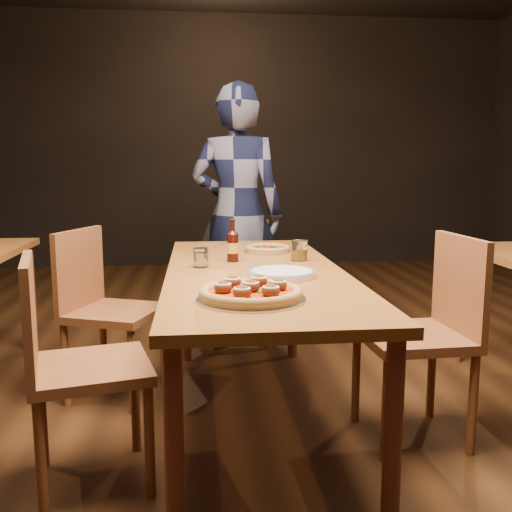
{
  "coord_description": "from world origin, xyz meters",
  "views": [
    {
      "loc": [
        -0.26,
        -2.56,
        1.22
      ],
      "look_at": [
        0.0,
        -0.05,
        0.82
      ],
      "focal_mm": 40.0,
      "sensor_mm": 36.0,
      "label": 1
    }
  ],
  "objects": [
    {
      "name": "diner",
      "position": [
        0.02,
        1.37,
        0.88
      ],
      "size": [
        0.73,
        0.57,
        1.77
      ],
      "primitive_type": "imported",
      "rotation": [
        0.0,
        0.0,
        2.89
      ],
      "color": "black",
      "rests_on": "ground"
    },
    {
      "name": "beer_bottle",
      "position": [
        -0.09,
        0.22,
        0.82
      ],
      "size": [
        0.06,
        0.06,
        0.21
      ],
      "rotation": [
        0.0,
        0.0,
        -0.42
      ],
      "color": "black",
      "rests_on": "table_main"
    },
    {
      "name": "pizza_margherita",
      "position": [
        0.12,
        0.54,
        0.77
      ],
      "size": [
        0.26,
        0.26,
        0.03
      ],
      "rotation": [
        0.0,
        0.0,
        -0.36
      ],
      "color": "#B7B7BF",
      "rests_on": "table_main"
    },
    {
      "name": "chair_main_sw",
      "position": [
        -0.7,
        0.41,
        0.47
      ],
      "size": [
        0.56,
        0.56,
        0.93
      ],
      "primitive_type": null,
      "rotation": [
        0.0,
        0.0,
        1.2
      ],
      "color": "#622C19",
      "rests_on": "ground"
    },
    {
      "name": "chair_main_nw",
      "position": [
        -0.67,
        -0.44,
        0.47
      ],
      "size": [
        0.53,
        0.53,
        0.94
      ],
      "primitive_type": null,
      "rotation": [
        0.0,
        0.0,
        1.81
      ],
      "color": "#622C19",
      "rests_on": "ground"
    },
    {
      "name": "chair_end",
      "position": [
        0.02,
        1.28,
        0.44
      ],
      "size": [
        0.45,
        0.45,
        0.88
      ],
      "primitive_type": null,
      "rotation": [
        0.0,
        0.0,
        -0.09
      ],
      "color": "#622C19",
      "rests_on": "ground"
    },
    {
      "name": "chair_main_e",
      "position": [
        0.68,
        -0.21,
        0.48
      ],
      "size": [
        0.47,
        0.47,
        0.96
      ],
      "primitive_type": null,
      "rotation": [
        0.0,
        0.0,
        -1.52
      ],
      "color": "#622C19",
      "rests_on": "ground"
    },
    {
      "name": "table_main",
      "position": [
        0.0,
        0.0,
        0.68
      ],
      "size": [
        0.8,
        2.0,
        0.75
      ],
      "color": "brown",
      "rests_on": "ground"
    },
    {
      "name": "room_shell",
      "position": [
        0.0,
        0.0,
        1.86
      ],
      "size": [
        9.0,
        9.0,
        9.0
      ],
      "color": "black",
      "rests_on": "ground"
    },
    {
      "name": "plate_stack",
      "position": [
        0.1,
        -0.19,
        0.76
      ],
      "size": [
        0.29,
        0.29,
        0.03
      ],
      "primitive_type": "cylinder",
      "color": "white",
      "rests_on": "table_main"
    },
    {
      "name": "ground",
      "position": [
        0.0,
        0.0,
        0.0
      ],
      "size": [
        9.0,
        9.0,
        0.0
      ],
      "primitive_type": "plane",
      "color": "black"
    },
    {
      "name": "water_glass",
      "position": [
        -0.25,
        0.08,
        0.8
      ],
      "size": [
        0.07,
        0.07,
        0.09
      ],
      "primitive_type": "cylinder",
      "color": "white",
      "rests_on": "table_main"
    },
    {
      "name": "amber_glass",
      "position": [
        0.25,
        0.22,
        0.8
      ],
      "size": [
        0.08,
        0.08,
        0.1
      ],
      "primitive_type": "cylinder",
      "color": "#916210",
      "rests_on": "table_main"
    },
    {
      "name": "pizza_meatball",
      "position": [
        -0.07,
        -0.6,
        0.78
      ],
      "size": [
        0.39,
        0.39,
        0.07
      ],
      "rotation": [
        0.0,
        0.0,
        -0.14
      ],
      "color": "#B7B7BF",
      "rests_on": "table_main"
    }
  ]
}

